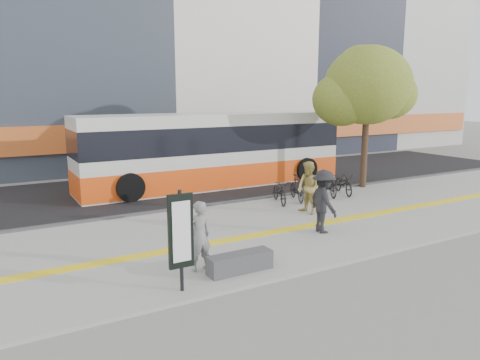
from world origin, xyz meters
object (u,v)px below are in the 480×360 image
pedestrian_tan (309,188)px  pedestrian_dark (323,201)px  bench (240,262)px  bus (214,152)px  signboard (181,233)px  street_tree (365,87)px  seated_woman (199,236)px

pedestrian_tan → pedestrian_dark: (-0.97, -1.95, 0.03)m
bench → bus: bus is taller
signboard → pedestrian_tan: 7.33m
street_tree → pedestrian_dark: bearing=-143.0°
street_tree → pedestrian_tan: size_ratio=3.41×
street_tree → pedestrian_tan: (-5.07, -2.61, -3.51)m
bench → seated_woman: 1.15m
street_tree → pedestrian_dark: street_tree is taller
signboard → seated_woman: signboard is taller
street_tree → seated_woman: street_tree is taller
street_tree → seated_woman: 12.44m
signboard → street_tree: street_tree is taller
bus → seated_woman: (-4.98, -9.15, -0.68)m
signboard → seated_woman: 1.25m
signboard → street_tree: size_ratio=0.35×
bus → pedestrian_tan: (0.53, -6.29, -0.61)m
street_tree → bus: street_tree is taller
bus → signboard: bearing=-120.0°
bench → seated_woman: bearing=145.5°
seated_woman → pedestrian_dark: size_ratio=0.88×
bench → street_tree: 12.23m
bench → pedestrian_dark: (3.74, 1.46, 0.73)m
bus → pedestrian_dark: bus is taller
signboard → street_tree: (11.38, 6.33, 3.15)m
seated_woman → pedestrian_tan: size_ratio=0.92×
street_tree → seated_woman: (-10.58, -5.47, -3.59)m
seated_woman → bus: bearing=-121.8°
signboard → seated_woman: size_ratio=1.30×
seated_woman → signboard: bearing=43.7°
pedestrian_dark → seated_woman: bearing=110.2°
pedestrian_tan → bench: bearing=-57.8°
signboard → street_tree: bearing=29.1°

